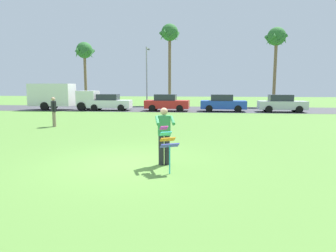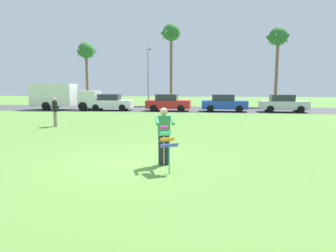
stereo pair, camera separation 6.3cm
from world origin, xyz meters
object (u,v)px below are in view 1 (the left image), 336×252
object	(u,v)px
parked_car_blue	(223,103)
parked_car_silver	(282,104)
parked_truck_white_box	(60,96)
palm_tree_left_near	(84,53)
palm_tree_right_near	(170,36)
kite_held	(168,141)
person_walker_near	(54,111)
streetlight_pole	(147,73)
person_kite_flyer	(164,134)
parked_car_red	(167,103)
palm_tree_centre_far	(276,40)
parked_car_white	(109,103)

from	to	relation	value
parked_car_blue	parked_car_silver	world-z (taller)	same
parked_truck_white_box	palm_tree_left_near	world-z (taller)	palm_tree_left_near
palm_tree_right_near	kite_held	bearing A→B (deg)	-83.70
palm_tree_left_near	person_walker_near	xyz separation A→B (m)	(6.86, -21.69, -5.79)
kite_held	person_walker_near	bearing A→B (deg)	132.47
palm_tree_left_near	streetlight_pole	distance (m)	9.61
person_kite_flyer	parked_truck_white_box	xyz separation A→B (m)	(-13.07, 19.52, 0.46)
parked_truck_white_box	palm_tree_left_near	distance (m)	11.28
person_walker_near	streetlight_pole	bearing A→B (deg)	84.11
parked_car_red	parked_car_silver	size ratio (longest dim) A/B	1.00
person_kite_flyer	palm_tree_centre_far	world-z (taller)	palm_tree_centre_far
person_kite_flyer	parked_car_blue	xyz separation A→B (m)	(3.02, 19.52, -0.18)
parked_truck_white_box	parked_car_white	world-z (taller)	parked_truck_white_box
kite_held	parked_car_red	xyz separation A→B (m)	(-2.50, 20.27, -0.09)
parked_car_red	palm_tree_right_near	xyz separation A→B (m)	(-0.79, 9.54, 7.76)
parked_car_blue	parked_truck_white_box	bearing A→B (deg)	-180.00
parked_car_white	kite_held	bearing A→B (deg)	-68.00
palm_tree_left_near	streetlight_pole	bearing A→B (deg)	-17.01
person_kite_flyer	parked_car_blue	size ratio (longest dim) A/B	0.41
kite_held	parked_car_blue	bearing A→B (deg)	82.07
palm_tree_right_near	streetlight_pole	size ratio (longest dim) A/B	1.44
person_kite_flyer	parked_truck_white_box	distance (m)	23.50
parked_truck_white_box	parked_car_blue	bearing A→B (deg)	0.00
person_kite_flyer	parked_car_red	bearing A→B (deg)	96.73
parked_car_silver	person_walker_near	distance (m)	19.80
person_kite_flyer	palm_tree_right_near	xyz separation A→B (m)	(-3.10, 29.06, 7.58)
parked_car_white	palm_tree_right_near	bearing A→B (deg)	62.83
streetlight_pole	parked_car_white	bearing A→B (deg)	-108.61
parked_car_silver	parked_car_blue	bearing A→B (deg)	180.00
person_kite_flyer	palm_tree_left_near	world-z (taller)	palm_tree_left_near
kite_held	palm_tree_right_near	distance (m)	30.96
kite_held	parked_car_blue	xyz separation A→B (m)	(2.82, 20.27, -0.09)
parked_car_white	palm_tree_left_near	bearing A→B (deg)	122.98
parked_car_red	palm_tree_right_near	distance (m)	12.32
palm_tree_centre_far	person_kite_flyer	bearing A→B (deg)	-108.91
palm_tree_centre_far	parked_car_red	bearing A→B (deg)	-145.03
palm_tree_right_near	streetlight_pole	distance (m)	5.69
kite_held	parked_car_white	size ratio (longest dim) A/B	0.29
parked_car_red	streetlight_pole	world-z (taller)	streetlight_pole
kite_held	parked_truck_white_box	world-z (taller)	parked_truck_white_box
parked_car_red	parked_car_white	bearing A→B (deg)	-179.98
parked_truck_white_box	parked_car_blue	xyz separation A→B (m)	(16.09, 0.00, -0.64)
parked_car_white	palm_tree_centre_far	world-z (taller)	palm_tree_centre_far
person_kite_flyer	parked_car_blue	distance (m)	19.76
parked_car_blue	palm_tree_right_near	bearing A→B (deg)	122.66
parked_car_silver	person_walker_near	bearing A→B (deg)	-143.34
kite_held	parked_car_white	bearing A→B (deg)	112.00
person_walker_near	palm_tree_right_near	bearing A→B (deg)	78.25
parked_car_white	parked_car_silver	world-z (taller)	same
palm_tree_left_near	palm_tree_centre_far	distance (m)	23.99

